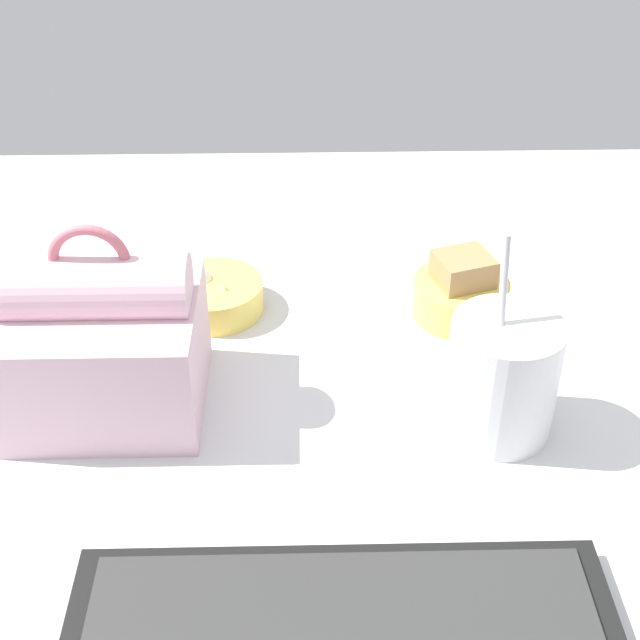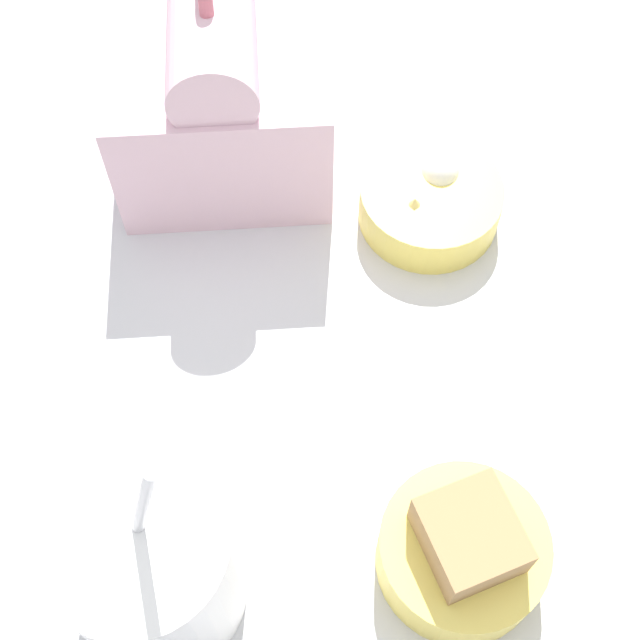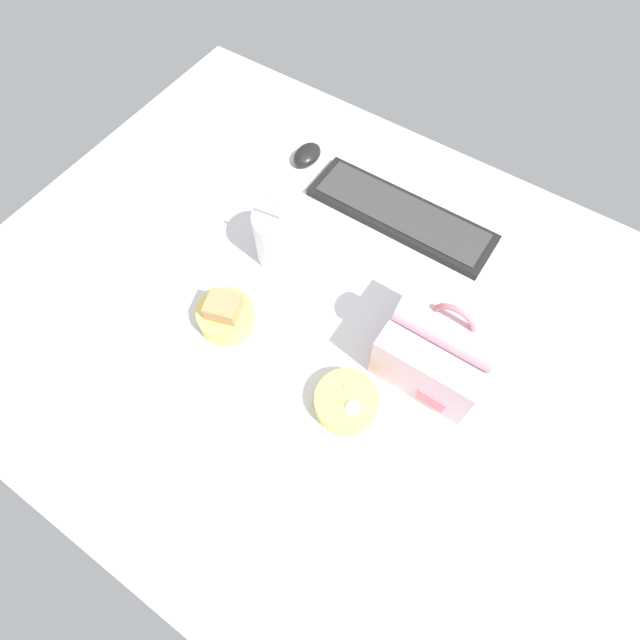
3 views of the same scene
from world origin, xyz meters
The scene contains 5 objects.
desk_surface centered at (0.00, 0.00, 1.00)cm, with size 140.00×110.00×2.00cm.
lunch_bag centered at (22.87, 3.50, 9.25)cm, with size 18.39×16.78×20.09cm.
soup_cup centered at (-14.67, 8.09, 8.22)cm, with size 10.38×10.38×19.98cm.
bento_bowl_sandwich centered at (-14.01, -10.89, 4.87)cm, with size 10.75×10.75×7.68cm.
bento_bowl_snacks centered at (13.90, -12.48, 3.96)cm, with size 11.27×11.27×4.87cm.
Camera 2 is at (-28.24, -0.90, 60.85)cm, focal length 50.00 mm.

